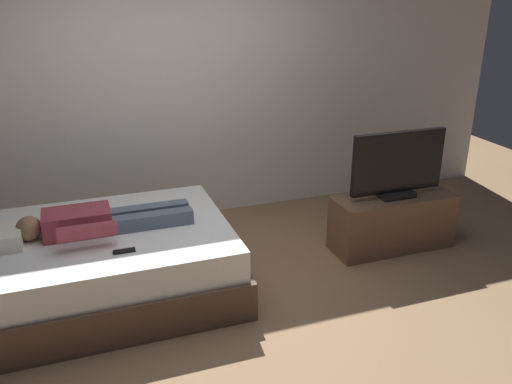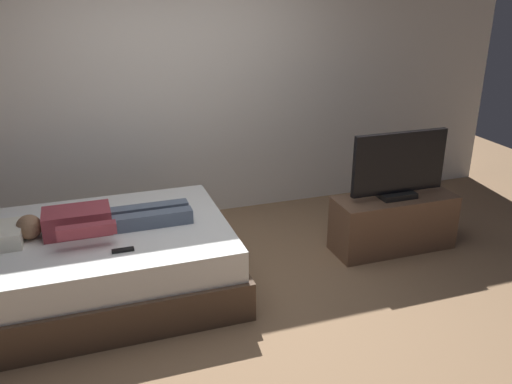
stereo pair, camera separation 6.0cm
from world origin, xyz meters
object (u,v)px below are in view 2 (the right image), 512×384
person (96,220)px  tv (399,166)px  remote (123,250)px  tv_stand (393,223)px  bed (97,264)px

person → tv: bearing=-1.4°
person → remote: (0.15, -0.40, -0.07)m
tv_stand → tv: tv is taller
person → tv: (2.54, -0.06, 0.16)m
person → remote: bearing=-69.5°
bed → tv_stand: 2.57m
tv_stand → tv: bearing=180.0°
person → tv_stand: 2.57m
remote → tv_stand: remote is taller
person → tv_stand: size_ratio=1.15×
remote → bed: bearing=114.3°
person → tv_stand: (2.54, -0.06, -0.37)m
remote → tv: tv is taller
bed → tv: bearing=-1.3°
tv → tv_stand: bearing=0.0°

